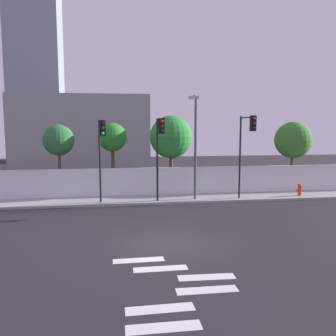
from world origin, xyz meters
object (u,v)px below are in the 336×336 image
(street_lamp_curbside, at_px, (195,139))
(roadside_tree_leftmost, at_px, (59,140))
(traffic_light_center, at_px, (101,144))
(traffic_light_right, at_px, (247,139))
(roadside_tree_midleft, at_px, (112,138))
(roadside_tree_rightmost, at_px, (293,140))
(roadside_tree_midright, at_px, (171,137))
(traffic_light_left, at_px, (159,142))
(fire_hydrant, at_px, (300,189))

(street_lamp_curbside, bearing_deg, roadside_tree_leftmost, 158.18)
(traffic_light_center, xyz_separation_m, traffic_light_right, (8.58, -0.34, 0.22))
(roadside_tree_midleft, relative_size, roadside_tree_rightmost, 0.98)
(roadside_tree_midleft, bearing_deg, traffic_light_right, -27.24)
(roadside_tree_midright, bearing_deg, traffic_light_left, -108.63)
(fire_hydrant, relative_size, roadside_tree_leftmost, 0.17)
(fire_hydrant, bearing_deg, roadside_tree_leftmost, 169.02)
(traffic_light_center, distance_m, traffic_light_right, 8.59)
(roadside_tree_midleft, height_order, roadside_tree_midright, roadside_tree_midright)
(traffic_light_left, bearing_deg, roadside_tree_midright, 71.37)
(street_lamp_curbside, xyz_separation_m, roadside_tree_rightmost, (8.11, 3.43, -0.27))
(traffic_light_right, bearing_deg, traffic_light_center, 177.76)
(traffic_light_left, relative_size, roadside_tree_rightmost, 1.00)
(traffic_light_left, bearing_deg, traffic_light_center, -179.08)
(fire_hydrant, xyz_separation_m, roadside_tree_midright, (-8.09, 3.04, 3.34))
(fire_hydrant, bearing_deg, roadside_tree_midleft, 165.91)
(traffic_light_right, relative_size, fire_hydrant, 6.47)
(roadside_tree_midright, bearing_deg, roadside_tree_rightmost, 0.00)
(fire_hydrant, bearing_deg, roadside_tree_rightmost, 72.01)
(roadside_tree_leftmost, relative_size, roadside_tree_midleft, 0.98)
(fire_hydrant, bearing_deg, traffic_light_center, -176.70)
(traffic_light_center, distance_m, fire_hydrant, 13.11)
(traffic_light_center, distance_m, roadside_tree_leftmost, 4.80)
(street_lamp_curbside, height_order, roadside_tree_midleft, street_lamp_curbside)
(roadside_tree_leftmost, bearing_deg, traffic_light_right, -19.61)
(roadside_tree_midright, xyz_separation_m, roadside_tree_rightmost, (9.08, 0.00, -0.27))
(traffic_light_left, height_order, roadside_tree_midleft, traffic_light_left)
(traffic_light_right, relative_size, roadside_tree_midright, 0.95)
(traffic_light_left, height_order, roadside_tree_midright, roadside_tree_midright)
(traffic_light_left, height_order, roadside_tree_rightmost, traffic_light_left)
(traffic_light_right, distance_m, roadside_tree_rightmost, 6.58)
(street_lamp_curbside, bearing_deg, traffic_light_center, -176.42)
(traffic_light_center, xyz_separation_m, roadside_tree_leftmost, (-2.96, 3.78, 0.05))
(fire_hydrant, height_order, roadside_tree_midleft, roadside_tree_midleft)
(traffic_light_left, xyz_separation_m, roadside_tree_rightmost, (10.33, 3.72, -0.11))
(traffic_light_left, relative_size, traffic_light_center, 1.02)
(traffic_light_left, distance_m, street_lamp_curbside, 2.25)
(roadside_tree_leftmost, bearing_deg, street_lamp_curbside, -21.82)
(street_lamp_curbside, relative_size, roadside_tree_midleft, 1.27)
(traffic_light_left, distance_m, traffic_light_right, 5.22)
(traffic_light_center, bearing_deg, roadside_tree_midleft, 81.11)
(traffic_light_center, bearing_deg, roadside_tree_leftmost, 128.12)
(traffic_light_left, distance_m, roadside_tree_rightmost, 10.98)
(traffic_light_left, relative_size, roadside_tree_midleft, 1.02)
(traffic_light_right, relative_size, roadside_tree_rightmost, 1.03)
(roadside_tree_midleft, bearing_deg, roadside_tree_leftmost, -180.00)
(traffic_light_left, bearing_deg, fire_hydrant, 4.16)
(roadside_tree_midleft, relative_size, roadside_tree_midright, 0.90)
(roadside_tree_leftmost, bearing_deg, traffic_light_center, -51.88)
(roadside_tree_midleft, bearing_deg, fire_hydrant, -14.09)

